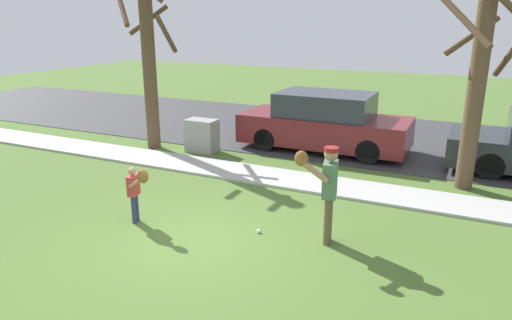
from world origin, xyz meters
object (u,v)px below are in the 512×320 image
at_px(street_tree_near, 478,80).
at_px(parked_suv_maroon, 324,123).
at_px(person_child, 136,187).
at_px(person_adult, 327,184).
at_px(street_tree_far, 148,56).
at_px(baseball, 259,231).
at_px(utility_cabinet, 202,136).

relative_size(street_tree_near, parked_suv_maroon, 0.95).
bearing_deg(person_child, person_adult, 0.32).
bearing_deg(parked_suv_maroon, street_tree_near, -23.78).
height_order(person_adult, person_child, person_adult).
height_order(person_child, parked_suv_maroon, parked_suv_maroon).
relative_size(person_adult, person_child, 1.51).
distance_m(person_adult, street_tree_near, 4.59).
bearing_deg(street_tree_far, parked_suv_maroon, 22.79).
bearing_deg(person_child, baseball, 2.68).
xyz_separation_m(person_child, street_tree_near, (5.34, 4.63, 1.69)).
relative_size(baseball, utility_cabinet, 0.08).
distance_m(street_tree_near, parked_suv_maroon, 4.43).
xyz_separation_m(person_adult, person_child, (-3.35, -0.73, -0.34)).
height_order(baseball, street_tree_near, street_tree_near).
bearing_deg(person_child, street_tree_far, 112.07).
bearing_deg(person_adult, street_tree_near, -129.15).
bearing_deg(street_tree_near, utility_cabinet, 179.86).
xyz_separation_m(person_child, utility_cabinet, (-1.49, 4.65, -0.25)).
bearing_deg(person_adult, street_tree_far, -42.11).
distance_m(utility_cabinet, street_tree_far, 2.63).
bearing_deg(street_tree_far, baseball, -36.46).
xyz_separation_m(street_tree_far, parked_suv_maroon, (4.54, 1.91, -1.82)).
bearing_deg(street_tree_near, person_child, -139.07).
bearing_deg(street_tree_far, street_tree_near, 1.65).
relative_size(street_tree_far, parked_suv_maroon, 1.04).
xyz_separation_m(baseball, utility_cabinet, (-3.68, 4.07, 0.42)).
bearing_deg(baseball, person_adult, 7.79).
bearing_deg(baseball, utility_cabinet, 132.10).
height_order(person_child, street_tree_far, street_tree_far).
height_order(utility_cabinet, parked_suv_maroon, parked_suv_maroon).
distance_m(person_adult, utility_cabinet, 6.25).
relative_size(utility_cabinet, street_tree_far, 0.19).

